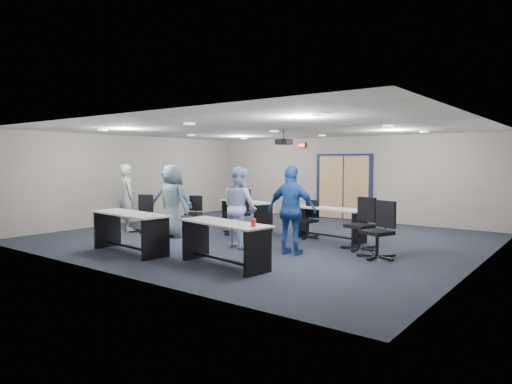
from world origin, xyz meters
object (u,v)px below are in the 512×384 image
Objects in this scene: chair_back_c at (307,219)px; table_back_left at (246,209)px; table_front_right at (225,236)px; chair_loose_left at (142,214)px; person_lightblue at (240,207)px; chair_back_b at (237,212)px; person_back at (171,197)px; chair_loose_right at (377,230)px; table_back_right at (329,218)px; chair_back_a at (194,212)px; chair_back_d at (359,224)px; person_plaid at (173,201)px; person_navy at (292,210)px; person_gray at (128,198)px; table_front_left at (130,225)px.

table_back_left is at bearing 177.09° from chair_back_c.
chair_loose_left is (-4.35, 1.61, -0.05)m from table_front_right.
chair_back_c is 2.05m from person_lightblue.
table_back_left is 1.71× the size of chair_back_b.
table_back_left is 2.88m from person_lightblue.
person_back is (-3.75, -1.11, 0.44)m from chair_back_c.
chair_back_c is 2.60m from chair_loose_right.
table_back_right is at bearing 44.70° from chair_back_b.
chair_back_d is at bearing -24.77° from chair_back_a.
person_plaid reaches higher than table_back_left.
person_navy is at bearing -158.88° from person_lightblue.
chair_back_c is 3.42m from person_plaid.
person_navy is (2.53, -1.30, 0.33)m from chair_back_b.
person_gray is (-1.15, -1.37, 0.45)m from chair_back_a.
person_lightblue is at bearing -25.81° from chair_loose_left.
person_back is at bearing -160.76° from chair_loose_right.
table_front_right is 1.13× the size of person_plaid.
person_gray is at bearing -154.44° from chair_back_a.
person_navy reaches higher than table_back_right.
chair_back_b is 1.17× the size of chair_loose_left.
table_front_right is 4.75m from person_back.
table_back_left is 1.10× the size of person_navy.
person_gray is 1.16m from person_back.
table_back_right is 1.99× the size of chair_loose_left.
table_front_right is 3.61m from table_back_right.
person_gray is 1.00× the size of person_back.
person_plaid reaches higher than chair_back_c.
chair_back_a is 0.78m from person_back.
table_back_left is at bearing 98.12° from table_front_left.
chair_loose_right is 3.01m from person_lightblue.
table_front_right is at bearing 108.62° from person_back.
person_lightblue is at bearing 57.02° from table_front_left.
table_front_right is 1.15× the size of person_lightblue.
chair_back_d is 0.62× the size of person_back.
table_back_left is at bearing -44.81° from person_navy.
chair_loose_left is at bearing -139.04° from chair_back_a.
table_back_left is at bearing -178.30° from table_back_right.
person_plaid is 1.00× the size of person_navy.
person_back is (-5.40, -0.52, 0.35)m from chair_back_d.
table_front_left is at bearing -69.30° from chair_loose_left.
person_plaid is 3.57m from person_navy.
chair_back_a is at bearing -152.63° from chair_back_b.
chair_loose_left is at bearing 30.28° from person_back.
chair_back_b is at bearing 90.28° from table_front_left.
chair_loose_right is at bearing 138.08° from person_back.
table_back_right is 1.77× the size of chair_back_d.
person_lightblue is at bearing 129.93° from table_front_right.
chair_back_d reaches higher than table_front_right.
person_navy is at bearing -76.44° from table_back_right.
chair_back_d is at bearing -24.67° from table_back_right.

